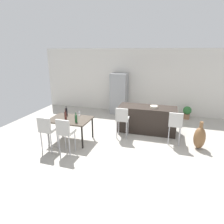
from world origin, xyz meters
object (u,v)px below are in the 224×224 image
Objects in this scene: bar_chair_middle at (175,123)px; wine_bottle_corner at (66,116)px; potted_plant at (187,112)px; wine_bottle_middle at (66,112)px; dining_chair_far at (65,131)px; wine_glass_left at (79,112)px; dining_table at (70,121)px; wine_bottle_right at (76,119)px; fruit_bowl at (154,107)px; floor_vase at (200,138)px; refrigerator at (119,94)px; dining_chair_near at (47,128)px; bar_chair_left at (122,118)px; kitchen_island at (147,119)px.

wine_bottle_corner is (-3.27, -0.80, 0.18)m from bar_chair_middle.
bar_chair_middle is 1.91× the size of potted_plant.
wine_bottle_middle is 0.56× the size of potted_plant.
dining_chair_far is 3.44× the size of wine_bottle_middle.
wine_bottle_corner reaches higher than wine_glass_left.
dining_table is 1.22× the size of dining_chair_far.
wine_bottle_right is (-2.86, -0.90, 0.16)m from bar_chair_middle.
fruit_bowl reaches higher than floor_vase.
wine_bottle_right reaches higher than floor_vase.
refrigerator is 2.19× the size of floor_vase.
dining_table is at bearing 144.01° from wine_bottle_right.
bar_chair_middle is 1.00× the size of dining_chair_near.
wine_bottle_corner is at bearing -169.72° from floor_vase.
refrigerator is (0.82, 3.43, 0.04)m from wine_bottle_corner.
bar_chair_left is at bearing -142.42° from fruit_bowl.
refrigerator reaches higher than bar_chair_middle.
dining_chair_near is at bearing -108.81° from wine_glass_left.
wine_bottle_middle is (0.01, 1.11, 0.17)m from dining_chair_near.
wine_bottle_corner is (-0.36, 0.68, 0.18)m from dining_chair_far.
bar_chair_middle is 4.00× the size of fruit_bowl.
fruit_bowl is (2.35, 0.98, 0.09)m from wine_glass_left.
refrigerator is at bearing 83.26° from wine_bottle_right.
dining_chair_near is at bearing -140.98° from bar_chair_left.
floor_vase is at bearing -86.53° from potted_plant.
bar_chair_middle is 1.05m from fruit_bowl.
refrigerator is at bearing 77.15° from dining_table.
dining_chair_near is 1.12m from wine_bottle_middle.
wine_bottle_corner reaches higher than wine_bottle_right.
fruit_bowl is 0.48× the size of potted_plant.
bar_chair_middle is at bearing -0.00° from bar_chair_left.
bar_chair_middle is 3.60m from refrigerator.
dining_chair_near is at bearing -136.87° from wine_bottle_right.
wine_glass_left is (-0.21, 0.64, 0.00)m from wine_bottle_right.
bar_chair_middle is at bearing 173.94° from floor_vase.
dining_table is 4.99m from potted_plant.
dining_chair_near reaches higher than wine_bottle_middle.
wine_glass_left is at bearing -102.17° from refrigerator.
dining_chair_far is 1.26m from wine_bottle_middle.
wine_bottle_right is 3.55m from refrigerator.
dining_chair_near reaches higher than kitchen_island.
dining_table is (-1.54, -0.65, -0.03)m from bar_chair_left.
bar_chair_left is at bearing -73.35° from refrigerator.
wine_bottle_right is at bearing -143.32° from bar_chair_left.
wine_glass_left is at bearing -169.72° from bar_chair_left.
kitchen_island is 1.09m from bar_chair_left.
bar_chair_left is 0.82× the size of dining_table.
potted_plant is (0.55, 2.62, -0.38)m from bar_chair_middle.
wine_bottle_right is 3.70m from floor_vase.
wine_glass_left is at bearing 16.16° from wine_bottle_middle.
wine_bottle_middle is 0.81m from wine_bottle_right.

